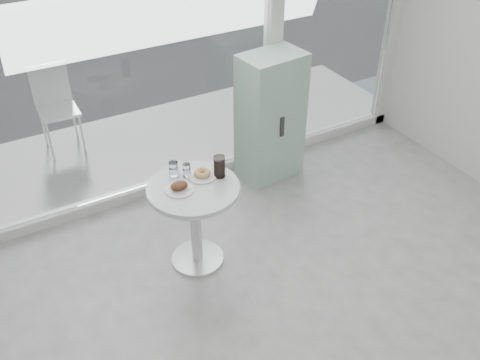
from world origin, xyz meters
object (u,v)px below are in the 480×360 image
mint_cabinet (270,117)px  water_tumbler_b (187,171)px  water_tumbler_a (174,170)px  plate_fritter (180,187)px  plate_donut (202,174)px  cola_glass (219,167)px  main_table (195,209)px  patio_chair (55,103)px

mint_cabinet → water_tumbler_b: 1.37m
water_tumbler_a → water_tumbler_b: water_tumbler_a is taller
plate_fritter → plate_donut: plate_fritter is taller
cola_glass → plate_donut: bearing=153.3°
main_table → water_tumbler_a: size_ratio=6.34×
patio_chair → mint_cabinet: bearing=-39.8°
mint_cabinet → water_tumbler_b: size_ratio=12.16×
main_table → mint_cabinet: (1.21, 0.81, 0.10)m
water_tumbler_a → cola_glass: cola_glass is taller
water_tumbler_b → plate_fritter: bearing=-131.4°
main_table → cola_glass: size_ratio=4.33×
mint_cabinet → water_tumbler_a: 1.43m
plate_donut → water_tumbler_b: (-0.10, 0.07, 0.03)m
water_tumbler_b → cola_glass: bearing=-30.6°
plate_fritter → water_tumbler_a: 0.20m
patio_chair → water_tumbler_a: patio_chair is taller
mint_cabinet → patio_chair: size_ratio=1.42×
patio_chair → water_tumbler_a: size_ratio=7.53×
plate_fritter → cola_glass: 0.35m
mint_cabinet → main_table: bearing=-152.5°
mint_cabinet → cola_glass: (-0.97, -0.79, 0.20)m
mint_cabinet → water_tumbler_b: bearing=-157.5°
main_table → water_tumbler_b: 0.31m
patio_chair → plate_donut: (0.64, -2.24, 0.22)m
plate_donut → cola_glass: (0.12, -0.06, 0.07)m
patio_chair → cola_glass: (0.76, -2.30, 0.29)m
mint_cabinet → patio_chair: 2.30m
water_tumbler_a → mint_cabinet: bearing=25.2°
mint_cabinet → cola_glass: 1.27m
mint_cabinet → cola_glass: mint_cabinet is taller
mint_cabinet → plate_donut: mint_cabinet is taller
patio_chair → plate_donut: 2.34m
patio_chair → plate_donut: bearing=-72.7°
plate_fritter → cola_glass: size_ratio=1.26×
patio_chair → plate_fritter: bearing=-78.6°
main_table → plate_fritter: plate_fritter is taller
plate_donut → water_tumbler_b: size_ratio=2.13×
mint_cabinet → cola_glass: bearing=-147.3°
water_tumbler_a → water_tumbler_b: (0.09, -0.05, -0.01)m
main_table → water_tumbler_a: water_tumbler_a is taller
patio_chair → water_tumbler_a: bearing=-76.6°
water_tumbler_b → cola_glass: 0.26m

